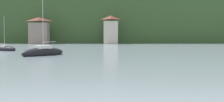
{
  "coord_description": "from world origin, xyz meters",
  "views": [
    {
      "loc": [
        -0.18,
        8.73,
        2.76
      ],
      "look_at": [
        0.0,
        36.64,
        1.22
      ],
      "focal_mm": 42.59,
      "sensor_mm": 36.0,
      "label": 1
    }
  ],
  "objects_px": {
    "shore_building_westcentral": "(111,30)",
    "shore_building_west": "(39,31)",
    "sailboat_far_6": "(5,49)",
    "sailboat_far_5": "(43,52)"
  },
  "relations": [
    {
      "from": "shore_building_westcentral",
      "to": "shore_building_west",
      "type": "bearing_deg",
      "value": -179.96
    },
    {
      "from": "shore_building_westcentral",
      "to": "sailboat_far_6",
      "type": "height_order",
      "value": "shore_building_westcentral"
    },
    {
      "from": "sailboat_far_5",
      "to": "sailboat_far_6",
      "type": "relative_size",
      "value": 1.51
    },
    {
      "from": "sailboat_far_5",
      "to": "sailboat_far_6",
      "type": "xyz_separation_m",
      "value": [
        -10.66,
        12.77,
        -0.09
      ]
    },
    {
      "from": "shore_building_west",
      "to": "sailboat_far_5",
      "type": "distance_m",
      "value": 62.0
    },
    {
      "from": "sailboat_far_5",
      "to": "sailboat_far_6",
      "type": "bearing_deg",
      "value": -100.8
    },
    {
      "from": "shore_building_westcentral",
      "to": "sailboat_far_5",
      "type": "bearing_deg",
      "value": -99.41
    },
    {
      "from": "shore_building_westcentral",
      "to": "sailboat_far_6",
      "type": "xyz_separation_m",
      "value": [
        -20.54,
        -46.85,
        -4.72
      ]
    },
    {
      "from": "shore_building_west",
      "to": "sailboat_far_5",
      "type": "xyz_separation_m",
      "value": [
        16.51,
        -59.6,
        -4.32
      ]
    },
    {
      "from": "shore_building_westcentral",
      "to": "sailboat_far_5",
      "type": "height_order",
      "value": "shore_building_westcentral"
    }
  ]
}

